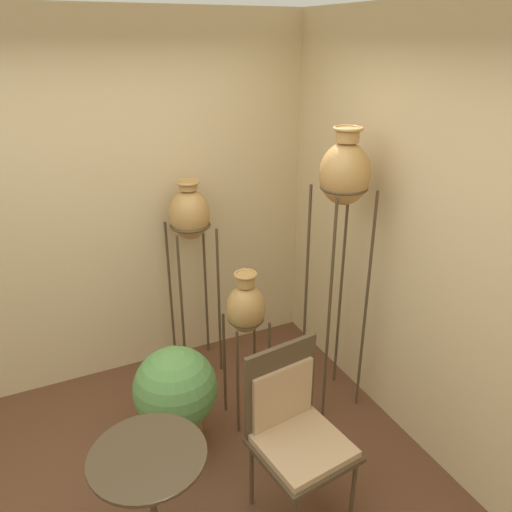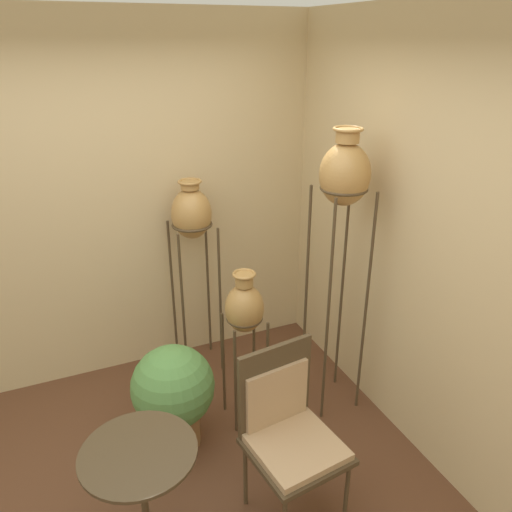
% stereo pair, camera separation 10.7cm
% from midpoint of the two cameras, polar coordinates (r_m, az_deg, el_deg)
% --- Properties ---
extents(wall_back, '(7.24, 0.06, 2.70)m').
position_cam_midpoint_polar(wall_back, '(3.81, -16.22, 5.22)').
color(wall_back, '#D1B784').
rests_on(wall_back, ground_plane).
extents(wall_right, '(0.06, 7.24, 2.70)m').
position_cam_midpoint_polar(wall_right, '(3.07, 21.20, -0.01)').
color(wall_right, '#D1B784').
rests_on(wall_right, ground_plane).
extents(vase_stand_tall, '(0.32, 0.32, 2.01)m').
position_cam_midpoint_polar(vase_stand_tall, '(3.17, 11.02, 8.38)').
color(vase_stand_tall, '#473823').
rests_on(vase_stand_tall, ground_plane).
extents(vase_stand_medium, '(0.32, 0.32, 1.57)m').
position_cam_midpoint_polar(vase_stand_medium, '(3.69, -6.54, 4.36)').
color(vase_stand_medium, '#473823').
rests_on(vase_stand_medium, ground_plane).
extents(vase_stand_short, '(0.26, 0.26, 1.14)m').
position_cam_midpoint_polar(vase_stand_short, '(3.27, -0.38, -6.21)').
color(vase_stand_short, '#473823').
rests_on(vase_stand_short, ground_plane).
extents(chair, '(0.53, 0.53, 1.01)m').
position_cam_midpoint_polar(chair, '(2.86, 4.76, -18.79)').
color(chair, '#473823').
rests_on(chair, ground_plane).
extents(side_table, '(0.56, 0.56, 0.74)m').
position_cam_midpoint_polar(side_table, '(2.68, -11.68, -24.00)').
color(side_table, '#473823').
rests_on(side_table, ground_plane).
extents(potted_plant, '(0.53, 0.53, 0.73)m').
position_cam_midpoint_polar(potted_plant, '(3.34, -8.49, -15.21)').
color(potted_plant, olive).
rests_on(potted_plant, ground_plane).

